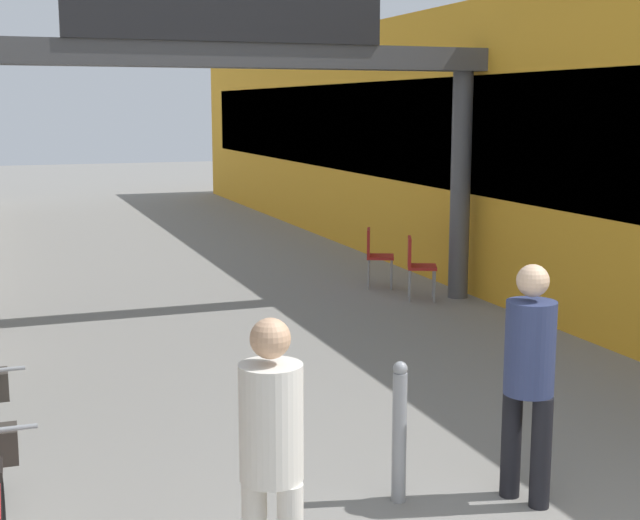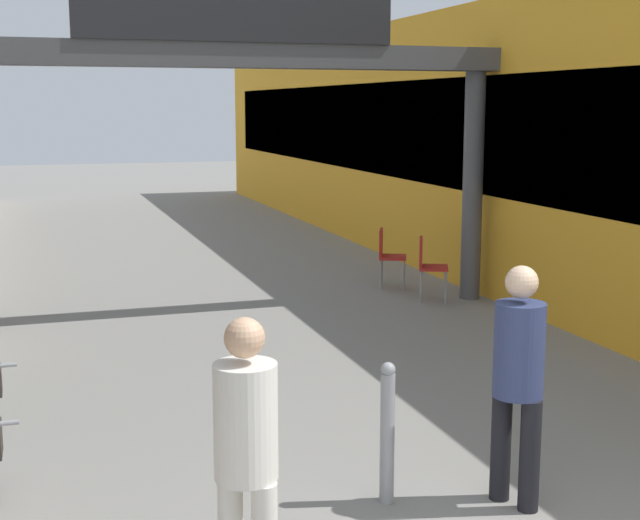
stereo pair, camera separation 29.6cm
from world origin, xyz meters
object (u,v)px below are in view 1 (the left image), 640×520
at_px(pedestrian_with_dog, 271,448).
at_px(cafe_chair_red_nearer, 416,262).
at_px(cafe_chair_red_farther, 375,252).
at_px(bollard_post_metal, 399,431).
at_px(pedestrian_companion, 529,369).

height_order(pedestrian_with_dog, cafe_chair_red_nearer, pedestrian_with_dog).
bearing_deg(cafe_chair_red_nearer, cafe_chair_red_farther, 101.65).
bearing_deg(cafe_chair_red_nearer, bollard_post_metal, -117.19).
bearing_deg(bollard_post_metal, cafe_chair_red_nearer, 62.81).
height_order(cafe_chair_red_nearer, cafe_chair_red_farther, same).
relative_size(pedestrian_with_dog, cafe_chair_red_farther, 1.83).
distance_m(pedestrian_companion, cafe_chair_red_nearer, 6.51).
bearing_deg(pedestrian_with_dog, cafe_chair_red_nearer, 58.35).
xyz_separation_m(pedestrian_companion, cafe_chair_red_farther, (1.97, 7.11, -0.41)).
bearing_deg(cafe_chair_red_farther, pedestrian_with_dog, -117.14).
relative_size(pedestrian_with_dog, pedestrian_companion, 0.98).
relative_size(pedestrian_with_dog, bollard_post_metal, 1.63).
xyz_separation_m(pedestrian_with_dog, cafe_chair_red_farther, (4.01, 7.82, -0.39)).
xyz_separation_m(bollard_post_metal, cafe_chair_red_nearer, (2.99, 5.82, 0.03)).
xyz_separation_m(pedestrian_with_dog, pedestrian_companion, (2.04, 0.71, 0.02)).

